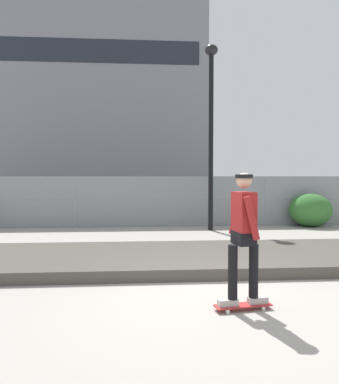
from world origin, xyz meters
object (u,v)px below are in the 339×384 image
at_px(skater, 244,230).
at_px(street_lamp, 211,114).
at_px(shrub_center, 310,210).
at_px(parked_car_mid, 175,198).
at_px(parked_car_near, 35,199).
at_px(skateboard, 243,306).

relative_size(skater, street_lamp, 0.29).
relative_size(street_lamp, shrub_center, 4.01).
relative_size(parked_car_mid, shrub_center, 2.91).
distance_m(skater, shrub_center, 9.39).
xyz_separation_m(skater, street_lamp, (0.95, 7.42, 2.83)).
xyz_separation_m(street_lamp, parked_car_near, (-7.22, 4.66, -3.11)).
relative_size(skateboard, parked_car_near, 0.18).
distance_m(street_lamp, parked_car_near, 9.13).
bearing_deg(parked_car_mid, parked_car_near, -177.60).
relative_size(skater, shrub_center, 1.16).
distance_m(street_lamp, parked_car_mid, 5.88).
distance_m(parked_car_mid, shrub_center, 6.30).
xyz_separation_m(skater, parked_car_mid, (0.18, 12.35, -0.27)).
relative_size(parked_car_near, parked_car_mid, 0.98).
bearing_deg(shrub_center, skater, -120.73).
bearing_deg(parked_car_near, street_lamp, -32.85).
bearing_deg(skateboard, skater, -90.00).
height_order(street_lamp, parked_car_near, street_lamp).
xyz_separation_m(parked_car_near, shrub_center, (11.06, -4.02, -0.23)).
height_order(parked_car_near, parked_car_mid, same).
bearing_deg(skateboard, parked_car_mid, 89.17).
bearing_deg(skateboard, parked_car_near, 117.42).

